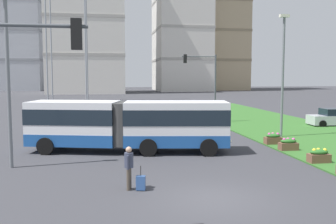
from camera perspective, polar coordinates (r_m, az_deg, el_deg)
ground_plane at (r=14.82m, az=6.77°, el=-12.52°), size 260.00×260.00×0.00m
grass_median at (r=28.44m, az=23.27°, el=-4.13°), size 10.00×70.00×0.08m
articulated_bus at (r=23.18m, az=-5.83°, el=-1.78°), size 12.06×4.96×3.00m
car_white_van at (r=32.81m, az=-13.06°, el=-1.34°), size 4.40×2.02×1.58m
car_silver_hatch at (r=37.71m, az=23.18°, el=-0.77°), size 4.50×2.23×1.58m
pedestrian_crossing at (r=15.65m, az=-5.76°, el=-7.73°), size 0.36×0.57×1.74m
rolling_suitcase at (r=15.66m, az=-4.01°, el=-10.31°), size 0.41×0.32×0.97m
flower_planter_1 at (r=21.54m, az=21.26°, el=-5.99°), size 1.10×0.56×0.74m
flower_planter_2 at (r=24.42m, az=17.24°, el=-4.54°), size 1.10×0.56×0.74m
flower_planter_3 at (r=26.29m, az=15.17°, el=-3.78°), size 1.10×0.56×0.74m
traffic_light_near_left at (r=10.82m, az=-22.85°, el=2.57°), size 3.22×0.28×6.03m
traffic_light_far_right at (r=36.78m, az=5.47°, el=5.13°), size 3.31×0.28×6.45m
streetlight_left at (r=20.36m, az=-22.42°, el=5.26°), size 0.70×0.28×8.39m
streetlight_median at (r=29.29m, az=16.49°, el=5.83°), size 0.70×0.28×8.84m
apartment_tower_west at (r=128.07m, az=-21.75°, el=12.53°), size 17.50×20.06×42.18m
apartment_tower_westcentre at (r=101.74m, az=-12.07°, el=15.38°), size 18.73×15.93×44.46m
apartment_tower_centre at (r=115.24m, az=1.95°, el=15.88°), size 14.66×19.97×50.69m
apartment_tower_eastcentre at (r=122.14m, az=7.02°, el=15.32°), size 17.32×15.92×50.99m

